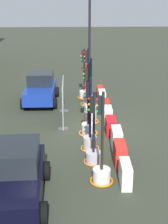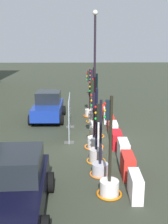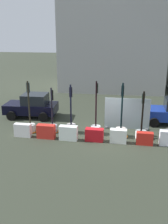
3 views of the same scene
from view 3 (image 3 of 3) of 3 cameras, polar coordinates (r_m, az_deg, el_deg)
The scene contains 16 objects.
ground_plane at distance 16.35m, azimuth 5.08°, elevation -5.37°, with size 120.00×120.00×0.00m, color #2E3327.
traffic_light_0 at distance 17.15m, azimuth -11.90°, elevation -2.67°, with size 0.86×0.86×3.40m.
traffic_light_1 at distance 16.90m, azimuth -7.04°, elevation -2.89°, with size 0.81×0.81×2.97m.
traffic_light_2 at distance 16.67m, azimuth -2.90°, elevation -2.80°, with size 0.83×0.83×3.19m.
traffic_light_3 at distance 16.45m, azimuth 2.64°, elevation -3.32°, with size 0.95×0.95×3.46m.
traffic_light_4 at distance 16.16m, azimuth 8.25°, elevation -3.61°, with size 0.90×0.90×3.44m.
traffic_light_5 at distance 16.19m, azimuth 12.67°, elevation -3.97°, with size 0.71×0.71×2.98m.
construction_barrier_0 at distance 16.53m, azimuth -13.49°, elevation -3.96°, with size 1.07×0.41×0.84m.
construction_barrier_1 at distance 16.01m, azimuth -8.48°, elevation -4.32°, with size 1.13×0.49×0.87m.
construction_barrier_2 at distance 15.61m, azimuth -3.53°, elevation -4.70°, with size 1.12×0.47×0.89m.
construction_barrier_3 at distance 15.47m, azimuth 2.32°, elevation -5.12°, with size 1.11×0.51×0.79m.
construction_barrier_4 at distance 15.36m, azimuth 7.68°, elevation -5.34°, with size 1.00×0.46×0.84m.
construction_barrier_5 at distance 15.40m, azimuth 13.38°, elevation -5.78°, with size 0.98×0.41×0.76m.
car_black_sedan at distance 19.96m, azimuth -11.48°, elevation 1.39°, with size 3.97×2.33×1.82m.
building_main_facade at distance 29.85m, azimuth 6.60°, elevation 20.18°, with size 11.54×8.01×15.33m.
site_fence_panel at distance 17.38m, azimuth 9.58°, elevation -0.56°, with size 3.00×0.50×2.14m.
Camera 3 is at (0.71, -15.01, 6.44)m, focal length 40.94 mm.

